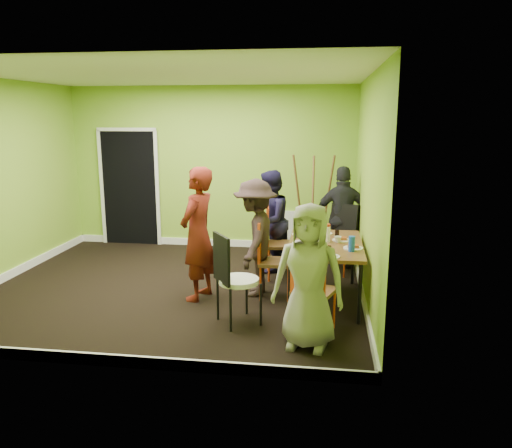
{
  "coord_description": "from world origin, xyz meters",
  "views": [
    {
      "loc": [
        1.95,
        -6.29,
        2.29
      ],
      "look_at": [
        1.09,
        0.0,
        0.91
      ],
      "focal_mm": 35.0,
      "sensor_mm": 36.0,
      "label": 1
    }
  ],
  "objects_px": {
    "dining_table": "(325,247)",
    "person_left_near": "(255,238)",
    "thermos": "(328,234)",
    "chair_left_near": "(269,254)",
    "chair_front_end": "(312,285)",
    "chair_left_far": "(276,238)",
    "chair_bentwood": "(233,275)",
    "blue_bottle": "(352,244)",
    "person_left_far": "(270,221)",
    "person_front_end": "(309,277)",
    "person_standing": "(198,234)",
    "easel": "(313,207)",
    "chair_back_end": "(344,224)",
    "orange_bottle": "(325,236)",
    "person_back_end": "(343,218)"
  },
  "relations": [
    {
      "from": "dining_table",
      "to": "person_left_near",
      "type": "distance_m",
      "value": 0.91
    },
    {
      "from": "thermos",
      "to": "person_left_near",
      "type": "xyz_separation_m",
      "value": [
        -0.92,
        0.05,
        -0.09
      ]
    },
    {
      "from": "chair_left_near",
      "to": "chair_front_end",
      "type": "distance_m",
      "value": 1.21
    },
    {
      "from": "chair_left_far",
      "to": "chair_bentwood",
      "type": "relative_size",
      "value": 1.01
    },
    {
      "from": "blue_bottle",
      "to": "person_left_near",
      "type": "xyz_separation_m",
      "value": [
        -1.2,
        0.47,
        -0.08
      ]
    },
    {
      "from": "chair_front_end",
      "to": "person_left_far",
      "type": "bearing_deg",
      "value": 127.77
    },
    {
      "from": "person_front_end",
      "to": "thermos",
      "type": "bearing_deg",
      "value": 91.52
    },
    {
      "from": "person_standing",
      "to": "person_left_near",
      "type": "relative_size",
      "value": 1.11
    },
    {
      "from": "chair_left_near",
      "to": "person_left_near",
      "type": "bearing_deg",
      "value": -111.81
    },
    {
      "from": "chair_bentwood",
      "to": "easel",
      "type": "xyz_separation_m",
      "value": [
        0.8,
        2.83,
        0.26
      ]
    },
    {
      "from": "dining_table",
      "to": "chair_left_far",
      "type": "bearing_deg",
      "value": 130.19
    },
    {
      "from": "chair_bentwood",
      "to": "thermos",
      "type": "xyz_separation_m",
      "value": [
        1.03,
        0.94,
        0.27
      ]
    },
    {
      "from": "chair_back_end",
      "to": "person_standing",
      "type": "xyz_separation_m",
      "value": [
        -1.86,
        -1.46,
        0.13
      ]
    },
    {
      "from": "person_left_near",
      "to": "orange_bottle",
      "type": "bearing_deg",
      "value": 95.56
    },
    {
      "from": "orange_bottle",
      "to": "person_left_far",
      "type": "xyz_separation_m",
      "value": [
        -0.81,
        0.98,
        -0.04
      ]
    },
    {
      "from": "person_left_near",
      "to": "person_back_end",
      "type": "xyz_separation_m",
      "value": [
        1.16,
        1.37,
        0.02
      ]
    },
    {
      "from": "chair_left_far",
      "to": "person_front_end",
      "type": "distance_m",
      "value": 2.22
    },
    {
      "from": "thermos",
      "to": "person_front_end",
      "type": "distance_m",
      "value": 1.4
    },
    {
      "from": "orange_bottle",
      "to": "person_standing",
      "type": "bearing_deg",
      "value": -168.87
    },
    {
      "from": "person_standing",
      "to": "person_left_near",
      "type": "distance_m",
      "value": 0.74
    },
    {
      "from": "chair_back_end",
      "to": "orange_bottle",
      "type": "relative_size",
      "value": 11.29
    },
    {
      "from": "chair_front_end",
      "to": "thermos",
      "type": "relative_size",
      "value": 4.96
    },
    {
      "from": "thermos",
      "to": "person_back_end",
      "type": "relative_size",
      "value": 0.13
    },
    {
      "from": "chair_back_end",
      "to": "person_left_far",
      "type": "relative_size",
      "value": 0.66
    },
    {
      "from": "chair_front_end",
      "to": "person_left_near",
      "type": "bearing_deg",
      "value": 144.01
    },
    {
      "from": "person_left_far",
      "to": "person_front_end",
      "type": "xyz_separation_m",
      "value": [
        0.66,
        -2.48,
        -0.02
      ]
    },
    {
      "from": "thermos",
      "to": "person_back_end",
      "type": "distance_m",
      "value": 1.44
    },
    {
      "from": "chair_front_end",
      "to": "person_front_end",
      "type": "distance_m",
      "value": 0.35
    },
    {
      "from": "dining_table",
      "to": "person_left_near",
      "type": "height_order",
      "value": "person_left_near"
    },
    {
      "from": "chair_left_near",
      "to": "blue_bottle",
      "type": "height_order",
      "value": "chair_left_near"
    },
    {
      "from": "chair_bentwood",
      "to": "person_left_near",
      "type": "height_order",
      "value": "person_left_near"
    },
    {
      "from": "orange_bottle",
      "to": "person_back_end",
      "type": "xyz_separation_m",
      "value": [
        0.27,
        1.3,
        -0.01
      ]
    },
    {
      "from": "person_back_end",
      "to": "person_front_end",
      "type": "height_order",
      "value": "person_back_end"
    },
    {
      "from": "chair_front_end",
      "to": "chair_left_near",
      "type": "bearing_deg",
      "value": 138.42
    },
    {
      "from": "dining_table",
      "to": "chair_back_end",
      "type": "height_order",
      "value": "chair_back_end"
    },
    {
      "from": "chair_back_end",
      "to": "person_left_far",
      "type": "xyz_separation_m",
      "value": [
        -1.09,
        -0.17,
        0.05
      ]
    },
    {
      "from": "dining_table",
      "to": "blue_bottle",
      "type": "height_order",
      "value": "blue_bottle"
    },
    {
      "from": "chair_bentwood",
      "to": "thermos",
      "type": "bearing_deg",
      "value": 97.89
    },
    {
      "from": "orange_bottle",
      "to": "person_left_far",
      "type": "relative_size",
      "value": 0.06
    },
    {
      "from": "orange_bottle",
      "to": "person_standing",
      "type": "height_order",
      "value": "person_standing"
    },
    {
      "from": "chair_left_far",
      "to": "person_back_end",
      "type": "xyz_separation_m",
      "value": [
        0.96,
        0.65,
        0.19
      ]
    },
    {
      "from": "chair_left_near",
      "to": "easel",
      "type": "relative_size",
      "value": 0.59
    },
    {
      "from": "chair_back_end",
      "to": "person_front_end",
      "type": "height_order",
      "value": "person_front_end"
    },
    {
      "from": "orange_bottle",
      "to": "chair_bentwood",
      "type": "bearing_deg",
      "value": -133.55
    },
    {
      "from": "chair_back_end",
      "to": "chair_bentwood",
      "type": "height_order",
      "value": "chair_bentwood"
    },
    {
      "from": "chair_left_near",
      "to": "blue_bottle",
      "type": "xyz_separation_m",
      "value": [
        1.01,
        -0.4,
        0.28
      ]
    },
    {
      "from": "easel",
      "to": "chair_bentwood",
      "type": "bearing_deg",
      "value": -105.87
    },
    {
      "from": "person_left_far",
      "to": "person_back_end",
      "type": "bearing_deg",
      "value": 123.3
    },
    {
      "from": "dining_table",
      "to": "easel",
      "type": "relative_size",
      "value": 0.88
    },
    {
      "from": "thermos",
      "to": "orange_bottle",
      "type": "xyz_separation_m",
      "value": [
        -0.03,
        0.12,
        -0.05
      ]
    }
  ]
}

